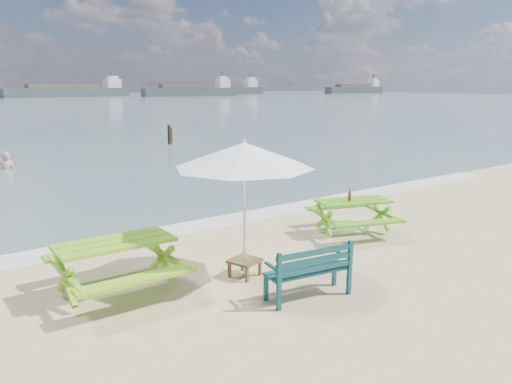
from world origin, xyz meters
TOP-DOWN VIEW (x-y plane):
  - foam_strip at (0.00, 4.60)m, footprint 22.00×0.90m
  - picnic_table_left at (-2.66, 2.21)m, footprint 1.71×1.89m
  - picnic_table_right at (2.45, 2.24)m, footprint 1.96×2.06m
  - park_bench at (-0.47, 0.40)m, footprint 1.34×0.63m
  - side_table at (-0.75, 1.61)m, footprint 0.56×0.56m
  - patio_umbrella at (-0.75, 1.61)m, footprint 2.79×2.79m
  - beer_bottle at (2.32, 2.23)m, footprint 0.07×0.07m
  - swimmer at (-1.80, 15.45)m, footprint 0.68×0.50m
  - mooring_pilings at (6.68, 18.97)m, footprint 0.56×0.76m
  - cargo_ships at (53.56, 121.44)m, footprint 164.29×40.21m

SIDE VIEW (x-z plane):
  - swimmer at x=-1.80m, z-range -1.07..0.64m
  - foam_strip at x=0.00m, z-range 0.00..0.01m
  - side_table at x=-0.75m, z-range 0.01..0.29m
  - park_bench at x=-0.47m, z-range -0.15..0.64m
  - picnic_table_right at x=2.45m, z-range -0.01..0.70m
  - mooring_pilings at x=6.68m, z-range -0.24..0.97m
  - picnic_table_left at x=-2.66m, z-range -0.02..0.79m
  - beer_bottle at x=2.32m, z-range 0.67..0.94m
  - cargo_ships at x=53.56m, z-range -1.02..3.38m
  - patio_umbrella at x=-0.75m, z-range 0.89..3.08m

